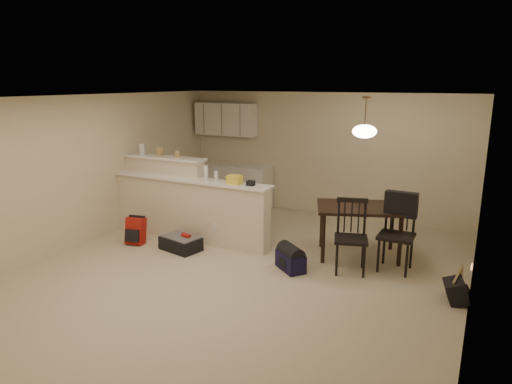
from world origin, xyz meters
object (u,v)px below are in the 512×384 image
Objects in this scene: navy_duffel at (291,261)px; dining_chair_far at (396,234)px; red_backpack at (136,231)px; dining_table at (360,212)px; suitcase at (181,243)px; black_daypack at (456,291)px; pendant_lamp at (364,131)px; dining_chair_near at (351,237)px.

dining_chair_far is at bearing 65.00° from navy_duffel.
dining_chair_far is 2.46× the size of red_backpack.
dining_table is 1.38m from navy_duffel.
navy_duffel is at bearing 13.48° from suitcase.
red_backpack reaches higher than black_daypack.
dining_chair_far reaches higher than dining_table.
dining_table is at bearing 0.00° from pendant_lamp.
dining_table is 3.15× the size of navy_duffel.
black_daypack is at bearing -10.73° from red_backpack.
red_backpack is 1.38× the size of black_daypack.
dining_chair_far reaches higher than red_backpack.
pendant_lamp is 0.58× the size of dining_chair_near.
pendant_lamp is at bearing 92.18° from navy_duffel.
dining_chair_far is (0.63, -0.32, -0.16)m from dining_table.
red_backpack is at bearing -138.20° from navy_duffel.
suitcase is (-2.67, -1.08, -1.88)m from pendant_lamp.
suitcase is 4.18m from black_daypack.
dining_table is 3.37× the size of red_backpack.
pendant_lamp is 1.61m from dining_chair_near.
dining_chair_near reaches higher than suitcase.
dining_table is 1.37× the size of dining_chair_far.
navy_duffel reaches higher than suitcase.
suitcase is at bearing -6.09° from red_backpack.
dining_chair_near is at bearing -105.93° from dining_table.
dining_chair_near is 3.24× the size of black_daypack.
dining_chair_near reaches higher than red_backpack.
red_backpack is (-0.86, -0.10, 0.12)m from suitcase.
pendant_lamp is (0.00, 0.00, 1.27)m from dining_table.
suitcase is at bearing -157.99° from pendant_lamp.
navy_duffel is (-0.79, -0.33, -0.40)m from dining_chair_near.
dining_chair_far is at bearing -48.15° from dining_table.
navy_duffel is (-0.73, -1.01, -1.86)m from pendant_lamp.
pendant_lamp is 1.27× the size of navy_duffel.
black_daypack is (1.51, -0.99, -0.57)m from dining_table.
pendant_lamp reaches higher than red_backpack.
dining_chair_far is 1.74× the size of suitcase.
suitcase is 1.32× the size of navy_duffel.
pendant_lamp reaches higher than dining_chair_near.
dining_table is at bearing 153.24° from dining_chair_far.
dining_table is at bearing 43.07° from black_daypack.
dining_chair_near is at bearing -4.87° from red_backpack.
suitcase is at bearing 77.51° from black_daypack.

